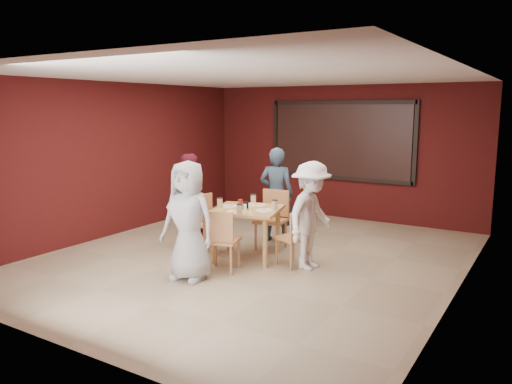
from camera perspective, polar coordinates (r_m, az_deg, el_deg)
The scene contains 11 objects.
floor at distance 7.92m, azimuth -0.28°, elevation -7.52°, with size 7.00×7.00×0.00m, color tan.
window_blinds at distance 10.68m, azimuth 9.58°, elevation 5.81°, with size 3.00×0.02×1.50m, color black.
dining_table at distance 7.74m, azimuth -1.06°, elevation -2.61°, with size 1.24×1.24×0.94m.
chair_front at distance 7.12m, azimuth -4.01°, elevation -5.19°, with size 0.55×0.55×0.91m.
chair_back at distance 8.34m, azimuth 1.94°, elevation -2.73°, with size 0.52×0.52×0.97m.
chair_left at distance 8.19m, azimuth -5.48°, elevation -3.17°, with size 0.49×0.49×0.93m.
chair_right at distance 7.39m, azimuth 4.57°, elevation -4.92°, with size 0.53×0.53×0.85m.
diner_front at distance 6.82m, azimuth -7.76°, elevation -3.30°, with size 0.80×0.52×1.64m, color #AAAAAA.
diner_back at distance 8.74m, azimuth 2.36°, elevation -0.30°, with size 0.61×0.40×1.66m, color #2E4052.
diner_left at distance 8.57m, azimuth -7.82°, elevation -0.89°, with size 0.76×0.59×1.57m, color maroon.
diner_right at distance 7.27m, azimuth 6.31°, elevation -2.71°, with size 1.02×0.59×1.58m, color white.
Camera 1 is at (3.99, -6.43, 2.33)m, focal length 35.00 mm.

